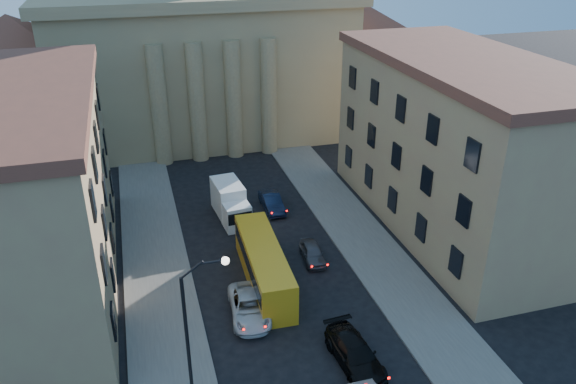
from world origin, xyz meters
The scene contains 12 objects.
sidewalk_left centered at (-8.50, 18.00, 0.07)m, with size 5.00×60.00×0.15m, color #5A5753.
sidewalk_right centered at (8.50, 18.00, 0.07)m, with size 5.00×60.00×0.15m, color #5A5753.
church centered at (0.00, 55.47, 11.88)m, with size 68.02×28.76×36.60m.
building_left centered at (-17.00, 22.00, 7.42)m, with size 11.60×26.60×14.70m.
building_right centered at (17.00, 22.00, 7.42)m, with size 11.60×26.60×14.70m.
street_lamp centered at (-6.97, 8.00, 5.29)m, with size 2.62×0.44×8.83m.
car_left_mid centered at (-2.85, 14.00, 0.75)m, with size 2.50×5.43×1.51m, color silver.
car_right_mid centered at (2.29, 7.73, 0.79)m, with size 2.22×5.47×1.59m, color black.
car_right_far centered at (3.48, 19.45, 0.66)m, with size 1.57×3.89×1.33m, color #46464A.
car_right_distant centered at (2.58, 28.68, 0.75)m, with size 1.58×4.54×1.50m, color black.
city_bus centered at (-0.93, 17.54, 1.63)m, with size 2.85×10.83×3.03m.
box_truck centered at (-1.37, 28.09, 1.50)m, with size 2.76×5.94×3.17m.
Camera 1 is at (-8.87, -16.24, 24.37)m, focal length 35.00 mm.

